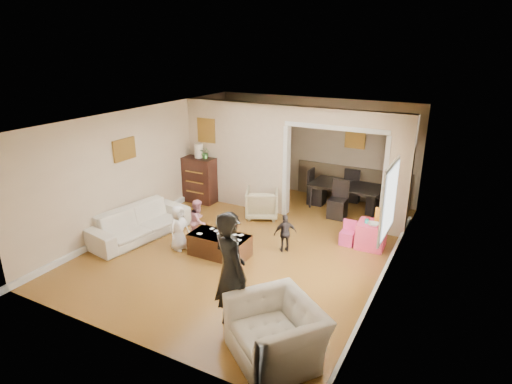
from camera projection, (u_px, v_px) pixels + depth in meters
The scene contains 27 objects.
floor at pixel (251, 242), 8.79m from camera, with size 7.00×7.00×0.00m, color #A16C29.
partition_left at pixel (237, 155), 10.47m from camera, with size 2.75×0.18×2.60m, color beige.
partition_right at pixel (398, 177), 8.77m from camera, with size 0.55×0.18×2.60m, color beige.
partition_header at pixel (337, 117), 9.00m from camera, with size 2.22×0.18×0.35m, color beige.
window_pane at pixel (390, 200), 6.74m from camera, with size 0.03×0.95×1.10m, color white.
framed_art_partition at pixel (206, 130), 10.57m from camera, with size 0.45×0.03×0.55m, color brown.
framed_art_sofa_wall at pixel (124, 149), 8.89m from camera, with size 0.03×0.55×0.40m, color brown.
framed_art_alcove at pixel (355, 136), 10.61m from camera, with size 0.45×0.03×0.55m, color brown.
sofa at pixel (139, 223), 8.96m from camera, with size 2.19×0.86×0.64m, color silver.
armchair_back at pixel (262, 203), 9.99m from camera, with size 0.73×0.75×0.69m, color tan.
armchair_front at pixel (276, 332), 5.47m from camera, with size 1.18×1.03×0.77m, color silver.
dresser at pixel (200, 180), 10.91m from camera, with size 0.85×0.48×1.17m, color black.
table_lamp at pixel (199, 151), 10.66m from camera, with size 0.22×0.22×0.36m, color #FBEBCD.
potted_plant at pixel (205, 153), 10.58m from camera, with size 0.26×0.23×0.29m, color #417835.
coffee_table at pixel (220, 245), 8.20m from camera, with size 1.15×0.58×0.43m, color #391D12.
coffee_cup at pixel (222, 235), 8.03m from camera, with size 0.10×0.10×0.09m, color white.
play_table at pixel (371, 235), 8.52m from camera, with size 0.55×0.55×0.53m, color #FF4372.
cereal_box at pixel (380, 215), 8.41m from camera, with size 0.20×0.07×0.30m, color yellow.
cyan_cup at pixel (367, 221), 8.42m from camera, with size 0.08×0.08×0.08m, color #22AEA6.
toy_block at pixel (368, 219), 8.57m from camera, with size 0.08×0.06×0.05m, color red.
play_bowl at pixel (374, 224), 8.30m from camera, with size 0.23×0.23×0.06m, color silver.
dining_table at pixel (346, 197), 10.49m from camera, with size 1.75×0.98×0.62m, color black.
adult_person at pixel (231, 273), 5.87m from camera, with size 0.66×0.44×1.82m, color black.
child_kneel_a at pixel (179, 228), 8.37m from camera, with size 0.45×0.29×0.92m, color white.
child_kneel_b at pixel (198, 221), 8.68m from camera, with size 0.45×0.35×0.93m, color pink.
child_toddler at pixel (285, 233), 8.30m from camera, with size 0.46×0.19×0.78m, color black.
craft_papers at pixel (223, 234), 8.15m from camera, with size 0.92×0.43×0.00m.
Camera 1 is at (3.81, -6.97, 3.92)m, focal length 29.73 mm.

